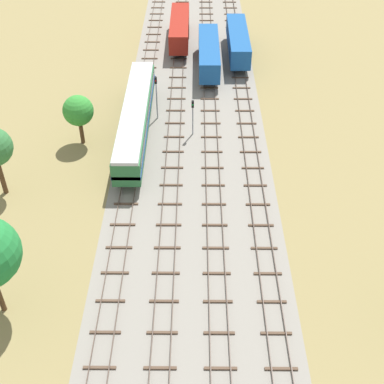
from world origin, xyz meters
name	(u,v)px	position (x,y,z in m)	size (l,w,h in m)	color
ground_plane	(193,150)	(0.00, 56.00, 0.00)	(480.00, 480.00, 0.00)	olive
ballast_bed	(193,150)	(0.00, 56.00, 0.00)	(17.07, 176.00, 0.01)	gray
track_far_left	(136,143)	(-6.53, 57.00, 0.14)	(2.40, 126.00, 0.29)	#47382D
track_left	(174,144)	(-2.18, 57.00, 0.14)	(2.40, 126.00, 0.29)	#47382D
track_centre_left	(212,144)	(2.18, 57.00, 0.14)	(2.40, 126.00, 0.29)	#47382D
track_centre	(250,144)	(6.53, 57.00, 0.14)	(2.40, 126.00, 0.29)	#47382D
passenger_coach_far_left_nearest	(136,116)	(-6.53, 58.83, 2.61)	(2.96, 22.00, 3.80)	#286638
freight_boxcar_centre_left_near	(209,53)	(2.18, 76.32, 2.45)	(2.87, 14.00, 3.60)	#194C8C
freight_boxcar_centre_mid	(238,41)	(6.54, 80.45, 2.45)	(2.87, 14.00, 3.60)	#194C8C
freight_boxcar_left_midfar	(180,28)	(-2.17, 85.25, 2.45)	(2.87, 14.00, 3.60)	maroon
signal_post_nearest	(193,113)	(0.00, 59.14, 2.97)	(0.28, 0.47, 4.62)	gray
signal_post_near	(156,92)	(-4.36, 62.73, 3.61)	(0.28, 0.47, 5.72)	gray
lineside_tree_0	(78,111)	(-12.64, 57.37, 4.18)	(3.42, 3.42, 5.93)	#4C331E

